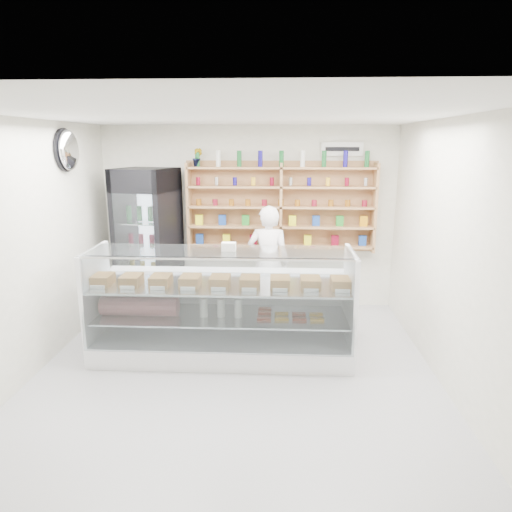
{
  "coord_description": "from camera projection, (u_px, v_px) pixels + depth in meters",
  "views": [
    {
      "loc": [
        0.47,
        -4.54,
        2.53
      ],
      "look_at": [
        0.2,
        0.9,
        1.19
      ],
      "focal_mm": 32.0,
      "sensor_mm": 36.0,
      "label": 1
    }
  ],
  "objects": [
    {
      "name": "room",
      "position": [
        233.0,
        257.0,
        4.69
      ],
      "size": [
        5.0,
        5.0,
        5.0
      ],
      "color": "#A5A4A9",
      "rests_on": "ground"
    },
    {
      "name": "display_counter",
      "position": [
        222.0,
        328.0,
        5.52
      ],
      "size": [
        3.08,
        0.92,
        1.34
      ],
      "color": "white",
      "rests_on": "floor"
    },
    {
      "name": "shop_worker",
      "position": [
        268.0,
        263.0,
        6.66
      ],
      "size": [
        0.65,
        0.46,
        1.68
      ],
      "primitive_type": "imported",
      "rotation": [
        0.0,
        0.0,
        3.04
      ],
      "color": "white",
      "rests_on": "floor"
    },
    {
      "name": "drinks_cooler",
      "position": [
        149.0,
        243.0,
        6.78
      ],
      "size": [
        0.95,
        0.93,
        2.19
      ],
      "rotation": [
        0.0,
        0.0,
        -0.24
      ],
      "color": "black",
      "rests_on": "floor"
    },
    {
      "name": "wall_shelving",
      "position": [
        281.0,
        207.0,
        6.89
      ],
      "size": [
        2.84,
        0.28,
        1.33
      ],
      "color": "tan",
      "rests_on": "back_wall"
    },
    {
      "name": "potted_plant",
      "position": [
        197.0,
        157.0,
        6.77
      ],
      "size": [
        0.17,
        0.15,
        0.27
      ],
      "primitive_type": "imported",
      "rotation": [
        0.0,
        0.0,
        -0.18
      ],
      "color": "#1E6626",
      "rests_on": "wall_shelving"
    },
    {
      "name": "security_mirror",
      "position": [
        69.0,
        150.0,
        5.71
      ],
      "size": [
        0.15,
        0.5,
        0.5
      ],
      "primitive_type": "ellipsoid",
      "color": "silver",
      "rests_on": "left_wall"
    },
    {
      "name": "wall_sign",
      "position": [
        342.0,
        149.0,
        6.77
      ],
      "size": [
        0.62,
        0.03,
        0.2
      ],
      "primitive_type": "cube",
      "color": "white",
      "rests_on": "back_wall"
    }
  ]
}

